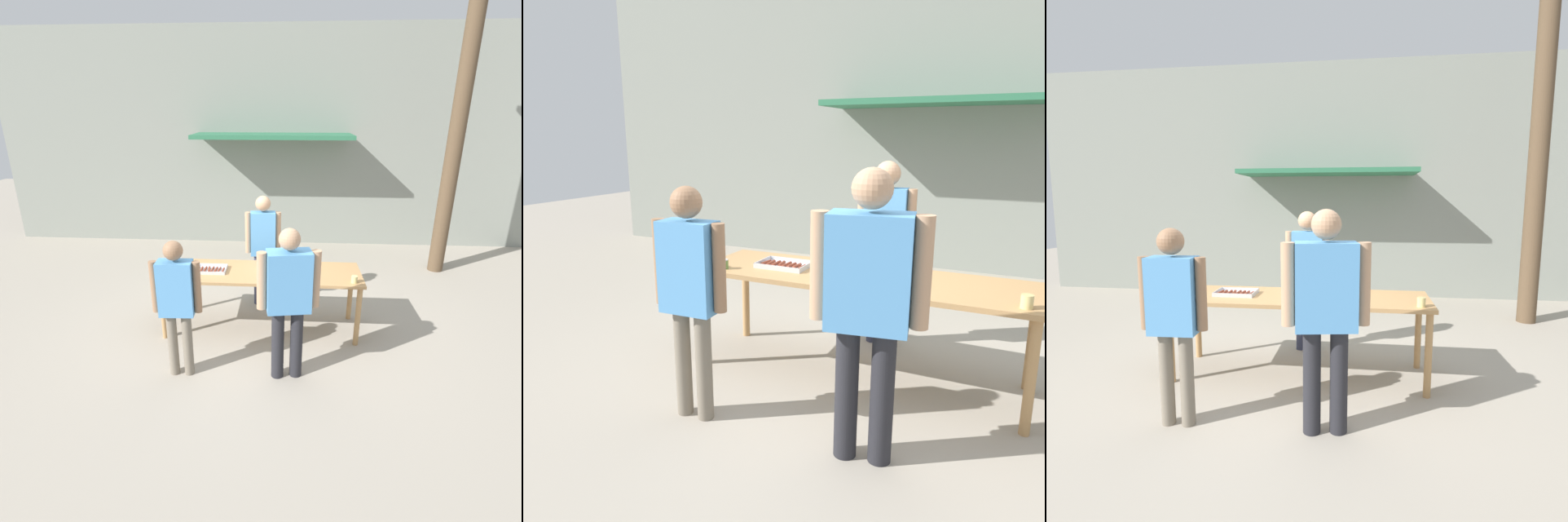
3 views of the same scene
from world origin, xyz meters
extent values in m
plane|color=#A39989|center=(0.00, 0.00, 0.00)|extent=(24.00, 24.00, 0.00)
cube|color=gray|center=(0.00, 4.00, 2.25)|extent=(12.00, 0.12, 4.50)
cube|color=#2D704C|center=(0.00, 3.45, 2.40)|extent=(3.20, 1.00, 0.08)
cube|color=tan|center=(0.00, 0.00, 0.85)|extent=(2.70, 0.84, 0.04)
cylinder|color=tan|center=(-1.28, -0.35, 0.41)|extent=(0.07, 0.07, 0.83)
cylinder|color=tan|center=(1.28, -0.35, 0.41)|extent=(0.07, 0.07, 0.83)
cylinder|color=tan|center=(-1.28, 0.35, 0.41)|extent=(0.07, 0.07, 0.83)
cylinder|color=tan|center=(1.28, 0.35, 0.41)|extent=(0.07, 0.07, 0.83)
cube|color=silver|center=(-0.68, -0.02, 0.87)|extent=(0.43, 0.31, 0.01)
cube|color=silver|center=(-0.68, -0.17, 0.89)|extent=(0.43, 0.01, 0.03)
cube|color=silver|center=(-0.68, 0.13, 0.89)|extent=(0.43, 0.01, 0.03)
cube|color=silver|center=(-0.89, -0.02, 0.89)|extent=(0.01, 0.31, 0.03)
cube|color=silver|center=(-0.47, -0.02, 0.89)|extent=(0.01, 0.31, 0.03)
cylinder|color=brown|center=(-0.86, -0.01, 0.89)|extent=(0.04, 0.14, 0.02)
cylinder|color=brown|center=(-0.81, -0.02, 0.89)|extent=(0.03, 0.15, 0.03)
cylinder|color=brown|center=(-0.76, -0.02, 0.89)|extent=(0.03, 0.14, 0.03)
cylinder|color=brown|center=(-0.70, -0.02, 0.89)|extent=(0.04, 0.13, 0.03)
cylinder|color=brown|center=(-0.66, -0.01, 0.89)|extent=(0.03, 0.15, 0.03)
cylinder|color=brown|center=(-0.61, -0.02, 0.89)|extent=(0.04, 0.13, 0.03)
cylinder|color=brown|center=(-0.56, -0.01, 0.89)|extent=(0.04, 0.12, 0.02)
cylinder|color=brown|center=(-0.51, -0.02, 0.89)|extent=(0.03, 0.12, 0.02)
cube|color=silver|center=(0.22, -0.02, 0.87)|extent=(0.43, 0.30, 0.01)
cube|color=silver|center=(0.22, -0.16, 0.89)|extent=(0.43, 0.01, 0.03)
cube|color=silver|center=(0.22, 0.13, 0.89)|extent=(0.43, 0.01, 0.03)
cube|color=silver|center=(0.01, -0.02, 0.89)|extent=(0.01, 0.30, 0.03)
cube|color=silver|center=(0.43, -0.02, 0.89)|extent=(0.01, 0.30, 0.03)
ellipsoid|color=beige|center=(0.05, -0.02, 0.90)|extent=(0.07, 0.10, 0.04)
ellipsoid|color=beige|center=(0.12, -0.02, 0.90)|extent=(0.08, 0.12, 0.04)
ellipsoid|color=beige|center=(0.18, -0.02, 0.90)|extent=(0.09, 0.13, 0.05)
ellipsoid|color=beige|center=(0.25, -0.02, 0.90)|extent=(0.06, 0.11, 0.05)
ellipsoid|color=beige|center=(0.32, -0.01, 0.90)|extent=(0.07, 0.11, 0.04)
ellipsoid|color=beige|center=(0.38, -0.01, 0.90)|extent=(0.06, 0.10, 0.04)
cylinder|color=#B22319|center=(-1.21, -0.30, 0.90)|extent=(0.08, 0.08, 0.07)
cylinder|color=#B2B2B7|center=(-1.21, -0.30, 0.95)|extent=(0.07, 0.07, 0.01)
cylinder|color=#567A38|center=(-1.11, -0.30, 0.90)|extent=(0.08, 0.08, 0.07)
cylinder|color=#B2B2B7|center=(-1.11, -0.30, 0.95)|extent=(0.07, 0.07, 0.01)
cylinder|color=#DBC67A|center=(1.21, -0.30, 0.91)|extent=(0.08, 0.08, 0.09)
cylinder|color=#333851|center=(-0.10, 0.77, 0.42)|extent=(0.11, 0.11, 0.83)
cylinder|color=#333851|center=(0.06, 0.78, 0.42)|extent=(0.11, 0.11, 0.83)
cube|color=#5193D1|center=(-0.02, 0.77, 1.17)|extent=(0.39, 0.23, 0.66)
sphere|color=tan|center=(-0.02, 0.77, 1.63)|extent=(0.23, 0.23, 0.23)
cylinder|color=tan|center=(-0.24, 0.75, 1.18)|extent=(0.08, 0.08, 0.63)
cylinder|color=tan|center=(0.21, 0.79, 1.18)|extent=(0.08, 0.08, 0.63)
cylinder|color=#756B5B|center=(-0.77, -1.11, 0.39)|extent=(0.11, 0.11, 0.79)
cylinder|color=#756B5B|center=(-0.94, -1.12, 0.39)|extent=(0.11, 0.11, 0.79)
cube|color=#5193D1|center=(-0.85, -1.12, 1.10)|extent=(0.39, 0.23, 0.62)
sphere|color=#936B4C|center=(-0.85, -1.12, 1.54)|extent=(0.21, 0.21, 0.21)
cylinder|color=#936B4C|center=(-0.62, -1.11, 1.12)|extent=(0.09, 0.09, 0.59)
cylinder|color=#936B4C|center=(-1.09, -1.13, 1.12)|extent=(0.09, 0.09, 0.59)
cylinder|color=#232328|center=(0.48, -1.06, 0.43)|extent=(0.14, 0.14, 0.86)
cylinder|color=#232328|center=(0.27, -1.09, 0.43)|extent=(0.14, 0.14, 0.86)
cube|color=#5193D1|center=(0.37, -1.07, 1.20)|extent=(0.51, 0.34, 0.68)
sphere|color=tan|center=(0.37, -1.07, 1.68)|extent=(0.23, 0.23, 0.23)
cylinder|color=tan|center=(0.66, -1.03, 1.22)|extent=(0.11, 0.11, 0.65)
cylinder|color=tan|center=(0.08, -1.12, 1.22)|extent=(0.11, 0.11, 0.65)
camera|label=1|loc=(0.35, -5.08, 2.96)|focal=28.00mm
camera|label=2|loc=(1.16, -3.80, 1.96)|focal=35.00mm
camera|label=3|loc=(0.64, -4.14, 1.83)|focal=28.00mm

